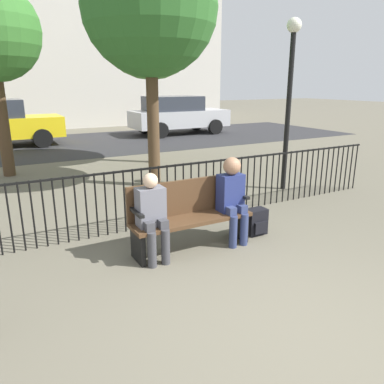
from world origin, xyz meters
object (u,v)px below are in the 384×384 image
(backpack, at_px, (256,222))
(tree_2, at_px, (150,22))
(park_bench, at_px, (189,213))
(seated_person_0, at_px, (152,213))
(parked_car_0, at_px, (178,114))
(tree_1, at_px, (150,8))
(lamp_post, at_px, (290,79))
(seated_person_1, at_px, (232,195))

(backpack, bearing_deg, tree_2, 82.51)
(park_bench, relative_size, tree_2, 0.32)
(backpack, bearing_deg, seated_person_0, -178.05)
(parked_car_0, bearing_deg, tree_1, -119.89)
(tree_2, xyz_separation_m, parked_car_0, (3.33, 5.13, -2.82))
(backpack, height_order, tree_1, tree_1)
(seated_person_0, distance_m, lamp_post, 4.41)
(backpack, distance_m, parked_car_0, 11.49)
(park_bench, bearing_deg, seated_person_1, -11.97)
(seated_person_1, xyz_separation_m, tree_1, (0.25, 3.31, 2.86))
(seated_person_0, xyz_separation_m, lamp_post, (3.71, 1.76, 1.61))
(backpack, bearing_deg, lamp_post, 39.80)
(park_bench, distance_m, tree_1, 4.49)
(lamp_post, bearing_deg, tree_1, 145.76)
(lamp_post, bearing_deg, tree_2, 108.68)
(backpack, relative_size, lamp_post, 0.12)
(seated_person_0, relative_size, parked_car_0, 0.27)
(lamp_post, distance_m, parked_car_0, 9.35)
(seated_person_0, distance_m, parked_car_0, 12.21)
(seated_person_1, bearing_deg, lamp_post, 34.83)
(tree_1, bearing_deg, park_bench, -105.00)
(seated_person_1, height_order, lamp_post, lamp_post)
(park_bench, height_order, seated_person_1, seated_person_1)
(park_bench, xyz_separation_m, lamp_post, (3.13, 1.63, 1.75))
(seated_person_0, relative_size, lamp_post, 0.34)
(tree_1, relative_size, lamp_post, 1.46)
(seated_person_1, relative_size, tree_1, 0.25)
(seated_person_1, bearing_deg, tree_2, 77.88)
(backpack, xyz_separation_m, lamp_post, (2.05, 1.71, 2.05))
(lamp_post, bearing_deg, backpack, -140.20)
(park_bench, height_order, backpack, park_bench)
(park_bench, distance_m, seated_person_0, 0.61)
(seated_person_1, height_order, backpack, seated_person_1)
(tree_1, xyz_separation_m, parked_car_0, (4.29, 7.47, -2.71))
(parked_car_0, bearing_deg, tree_2, -123.00)
(backpack, xyz_separation_m, parked_car_0, (4.07, 10.73, 0.65))
(park_bench, bearing_deg, parked_car_0, 64.21)
(parked_car_0, bearing_deg, seated_person_1, -112.86)
(seated_person_0, relative_size, tree_1, 0.23)
(tree_1, xyz_separation_m, tree_2, (0.96, 2.34, 0.12))
(tree_2, bearing_deg, backpack, -97.49)
(seated_person_1, height_order, tree_2, tree_2)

